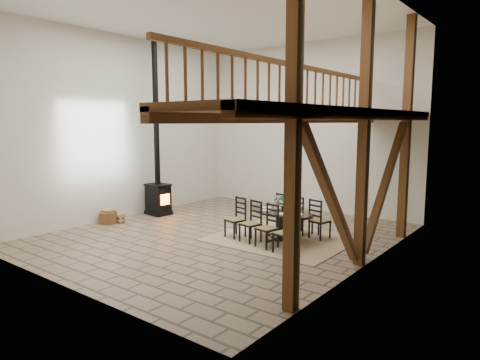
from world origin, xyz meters
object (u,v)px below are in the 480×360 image
Objects in this scene: wood_stove at (158,176)px; log_basket at (108,217)px; log_stack at (119,218)px; dining_table at (279,225)px.

wood_stove reaches higher than log_basket.
wood_stove is 13.91× the size of log_stack.
wood_stove is 1.84m from log_basket.
dining_table is 4.49m from log_stack.
log_stack is at bearing -152.80° from dining_table.
dining_table is 4.68m from log_basket.
log_basket is at bearing -92.95° from wood_stove.
log_stack is at bearing -89.25° from wood_stove.
wood_stove reaches higher than dining_table.
dining_table is 4.31m from wood_stove.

